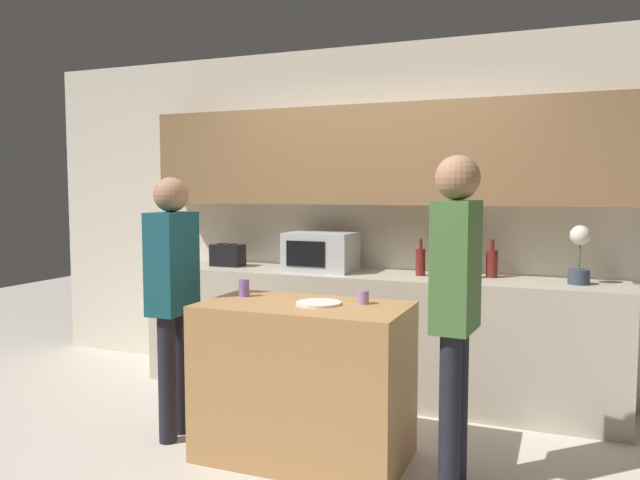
{
  "coord_description": "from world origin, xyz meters",
  "views": [
    {
      "loc": [
        1.39,
        -3.08,
        1.56
      ],
      "look_at": [
        -0.02,
        0.42,
        1.26
      ],
      "focal_mm": 35.0,
      "sensor_mm": 36.0,
      "label": 1
    }
  ],
  "objects_px": {
    "bottle_2": "(452,261)",
    "person_left": "(173,285)",
    "bottle_5": "(492,263)",
    "person_center": "(456,292)",
    "bottle_1": "(438,261)",
    "potted_plant": "(580,255)",
    "cup_1": "(244,288)",
    "bottle_0": "(421,262)",
    "bottle_3": "(462,267)",
    "cup_0": "(363,297)",
    "bottle_4": "(476,260)",
    "plate_on_island": "(319,303)",
    "toaster": "(228,255)",
    "microwave": "(321,252)"
  },
  "relations": [
    {
      "from": "bottle_4",
      "to": "cup_1",
      "type": "height_order",
      "value": "bottle_4"
    },
    {
      "from": "bottle_0",
      "to": "bottle_1",
      "type": "height_order",
      "value": "bottle_0"
    },
    {
      "from": "bottle_1",
      "to": "cup_1",
      "type": "height_order",
      "value": "bottle_1"
    },
    {
      "from": "bottle_1",
      "to": "cup_1",
      "type": "relative_size",
      "value": 2.57
    },
    {
      "from": "person_left",
      "to": "bottle_5",
      "type": "bearing_deg",
      "value": 125.59
    },
    {
      "from": "bottle_2",
      "to": "cup_0",
      "type": "bearing_deg",
      "value": -103.47
    },
    {
      "from": "bottle_2",
      "to": "potted_plant",
      "type": "bearing_deg",
      "value": -7.86
    },
    {
      "from": "potted_plant",
      "to": "person_left",
      "type": "relative_size",
      "value": 0.24
    },
    {
      "from": "bottle_3",
      "to": "toaster",
      "type": "bearing_deg",
      "value": 179.17
    },
    {
      "from": "plate_on_island",
      "to": "person_left",
      "type": "bearing_deg",
      "value": -177.27
    },
    {
      "from": "bottle_5",
      "to": "cup_0",
      "type": "xyz_separation_m",
      "value": [
        -0.58,
        -1.21,
        -0.09
      ]
    },
    {
      "from": "potted_plant",
      "to": "cup_0",
      "type": "bearing_deg",
      "value": -136.56
    },
    {
      "from": "person_left",
      "to": "potted_plant",
      "type": "bearing_deg",
      "value": 115.94
    },
    {
      "from": "bottle_1",
      "to": "bottle_3",
      "type": "distance_m",
      "value": 0.24
    },
    {
      "from": "bottle_1",
      "to": "person_left",
      "type": "bearing_deg",
      "value": -135.64
    },
    {
      "from": "bottle_2",
      "to": "bottle_5",
      "type": "xyz_separation_m",
      "value": [
        0.29,
        -0.0,
        -0.0
      ]
    },
    {
      "from": "potted_plant",
      "to": "cup_1",
      "type": "distance_m",
      "value": 2.23
    },
    {
      "from": "toaster",
      "to": "bottle_3",
      "type": "xyz_separation_m",
      "value": [
        1.92,
        -0.03,
        -0.0
      ]
    },
    {
      "from": "bottle_1",
      "to": "person_left",
      "type": "distance_m",
      "value": 1.94
    },
    {
      "from": "bottle_3",
      "to": "person_left",
      "type": "xyz_separation_m",
      "value": [
        -1.58,
        -1.22,
        -0.05
      ]
    },
    {
      "from": "bottle_0",
      "to": "bottle_2",
      "type": "relative_size",
      "value": 0.94
    },
    {
      "from": "bottle_2",
      "to": "person_left",
      "type": "xyz_separation_m",
      "value": [
        -1.48,
        -1.37,
        -0.07
      ]
    },
    {
      "from": "potted_plant",
      "to": "bottle_5",
      "type": "height_order",
      "value": "potted_plant"
    },
    {
      "from": "cup_0",
      "to": "bottle_1",
      "type": "bearing_deg",
      "value": 81.01
    },
    {
      "from": "bottle_0",
      "to": "cup_0",
      "type": "xyz_separation_m",
      "value": [
        -0.08,
        -1.12,
        -0.09
      ]
    },
    {
      "from": "potted_plant",
      "to": "person_center",
      "type": "bearing_deg",
      "value": -114.97
    },
    {
      "from": "bottle_1",
      "to": "cup_1",
      "type": "xyz_separation_m",
      "value": [
        -0.95,
        -1.23,
        -0.08
      ]
    },
    {
      "from": "bottle_0",
      "to": "bottle_3",
      "type": "distance_m",
      "value": 0.31
    },
    {
      "from": "plate_on_island",
      "to": "microwave",
      "type": "bearing_deg",
      "value": 111.23
    },
    {
      "from": "bottle_3",
      "to": "bottle_4",
      "type": "height_order",
      "value": "bottle_4"
    },
    {
      "from": "bottle_2",
      "to": "person_center",
      "type": "height_order",
      "value": "person_center"
    },
    {
      "from": "plate_on_island",
      "to": "bottle_1",
      "type": "bearing_deg",
      "value": 72.13
    },
    {
      "from": "microwave",
      "to": "bottle_4",
      "type": "distance_m",
      "value": 1.17
    },
    {
      "from": "bottle_1",
      "to": "person_left",
      "type": "height_order",
      "value": "person_left"
    },
    {
      "from": "person_center",
      "to": "cup_0",
      "type": "bearing_deg",
      "value": 75.46
    },
    {
      "from": "toaster",
      "to": "bottle_0",
      "type": "xyz_separation_m",
      "value": [
        1.61,
        0.02,
        0.01
      ]
    },
    {
      "from": "bottle_5",
      "to": "bottle_2",
      "type": "bearing_deg",
      "value": 179.69
    },
    {
      "from": "bottle_5",
      "to": "person_left",
      "type": "height_order",
      "value": "person_left"
    },
    {
      "from": "toaster",
      "to": "bottle_2",
      "type": "height_order",
      "value": "bottle_2"
    },
    {
      "from": "toaster",
      "to": "cup_0",
      "type": "distance_m",
      "value": 1.88
    },
    {
      "from": "potted_plant",
      "to": "person_center",
      "type": "distance_m",
      "value": 1.42
    },
    {
      "from": "bottle_2",
      "to": "bottle_4",
      "type": "distance_m",
      "value": 0.19
    },
    {
      "from": "microwave",
      "to": "bottle_3",
      "type": "height_order",
      "value": "microwave"
    },
    {
      "from": "person_center",
      "to": "bottle_2",
      "type": "bearing_deg",
      "value": 15.1
    },
    {
      "from": "bottle_4",
      "to": "cup_1",
      "type": "bearing_deg",
      "value": -136.01
    },
    {
      "from": "bottle_4",
      "to": "bottle_5",
      "type": "distance_m",
      "value": 0.12
    },
    {
      "from": "potted_plant",
      "to": "person_center",
      "type": "relative_size",
      "value": 0.23
    },
    {
      "from": "bottle_0",
      "to": "bottle_3",
      "type": "xyz_separation_m",
      "value": [
        0.31,
        -0.05,
        -0.02
      ]
    },
    {
      "from": "toaster",
      "to": "person_left",
      "type": "xyz_separation_m",
      "value": [
        0.34,
        -1.25,
        -0.05
      ]
    },
    {
      "from": "bottle_5",
      "to": "person_center",
      "type": "height_order",
      "value": "person_center"
    }
  ]
}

